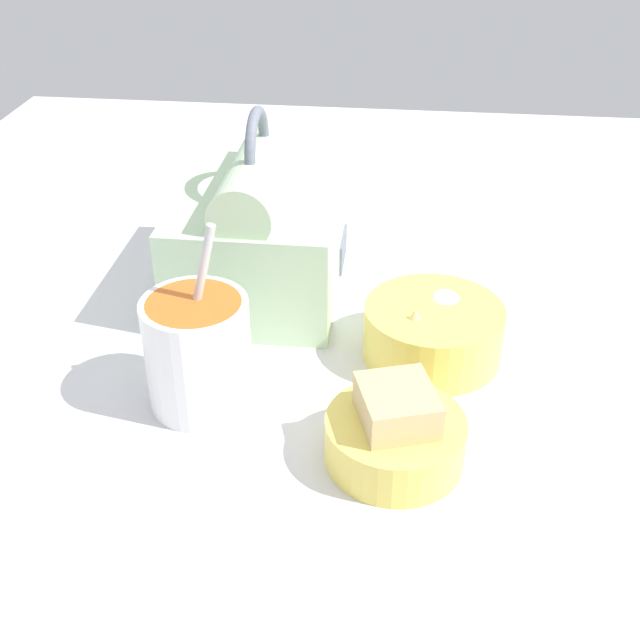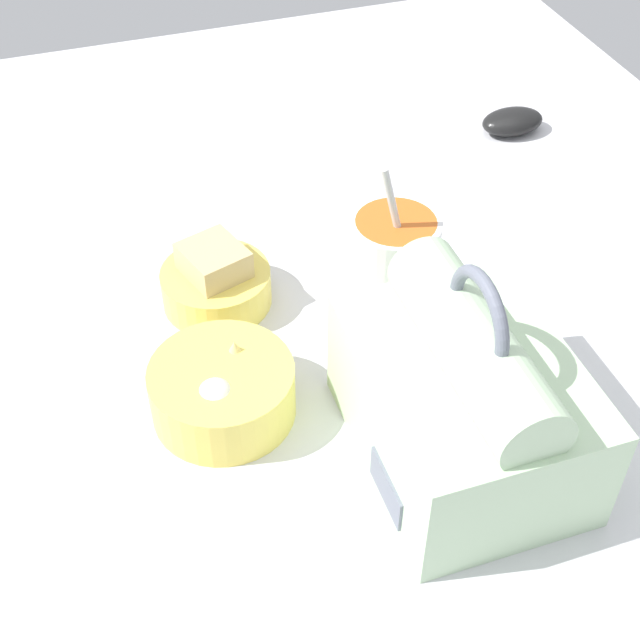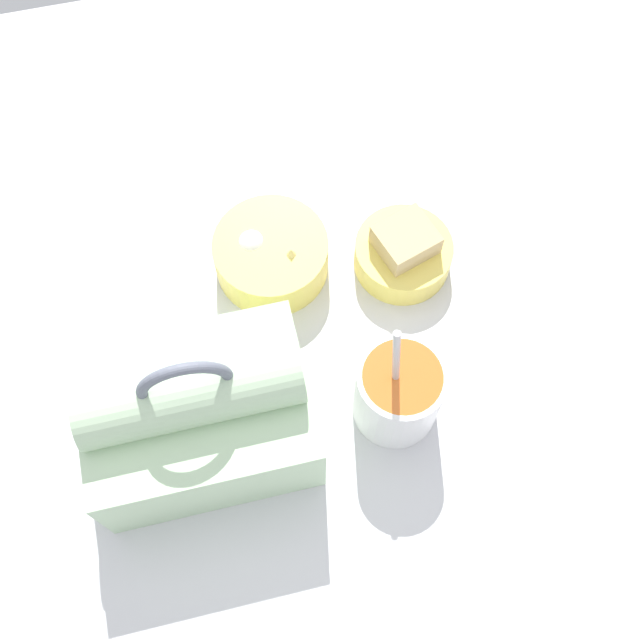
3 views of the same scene
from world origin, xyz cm
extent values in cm
cube|color=silver|center=(0.00, 0.00, 1.00)|extent=(140.00, 110.00, 2.00)
cube|color=#B7D6AD|center=(12.05, 5.59, 7.17)|extent=(20.57, 15.33, 10.35)
cylinder|color=#B7D6AD|center=(12.05, 5.59, 13.91)|extent=(19.54, 5.69, 5.69)
cube|color=slate|center=(15.65, -2.17, 4.85)|extent=(5.76, 0.30, 3.10)
torus|color=slate|center=(12.05, 5.59, 16.48)|extent=(8.20, 1.00, 8.20)
cylinder|color=white|center=(-6.75, 7.35, 6.74)|extent=(8.43, 8.43, 9.48)
cylinder|color=orange|center=(-6.75, 7.35, 11.18)|extent=(7.42, 7.42, 0.60)
cylinder|color=silver|center=(-6.12, 6.93, 12.50)|extent=(0.70, 3.32, 10.74)
cylinder|color=#EFD65B|center=(-11.95, -8.55, 3.84)|extent=(10.43, 10.43, 3.69)
cube|color=tan|center=(-11.95, -8.55, 5.87)|extent=(7.07, 6.74, 5.16)
cylinder|color=#EFD65B|center=(1.88, -11.34, 4.48)|extent=(12.17, 12.17, 4.96)
ellipsoid|color=white|center=(3.71, -12.25, 5.68)|extent=(3.31, 3.31, 3.89)
cone|color=#F4DB84|center=(0.36, -9.64, 5.84)|extent=(5.50, 5.50, 4.21)
sphere|color=#4C5623|center=(2.27, -15.03, 4.46)|extent=(1.46, 1.46, 1.46)
sphere|color=#4C5623|center=(2.78, -14.33, 4.46)|extent=(1.46, 1.46, 1.46)
camera|label=1|loc=(-57.22, -8.17, 43.39)|focal=45.00mm
camera|label=2|loc=(51.93, -19.62, 59.53)|focal=50.00mm
camera|label=3|loc=(6.22, 29.79, 79.61)|focal=45.00mm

